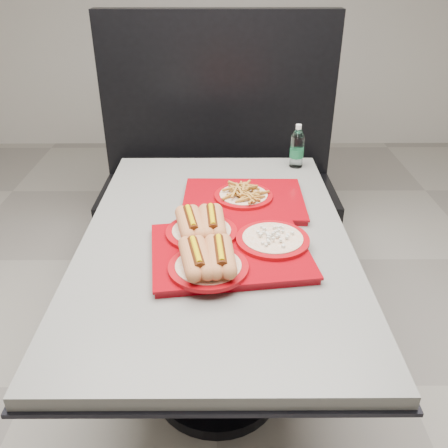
{
  "coord_description": "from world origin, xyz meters",
  "views": [
    {
      "loc": [
        0.02,
        -1.4,
        1.58
      ],
      "look_at": [
        0.03,
        -0.08,
        0.83
      ],
      "focal_mm": 38.0,
      "sensor_mm": 36.0,
      "label": 1
    }
  ],
  "objects_px": {
    "water_bottle": "(297,149)",
    "booth_bench": "(218,189)",
    "tray_near": "(223,246)",
    "diner_table": "(216,273)",
    "tray_far": "(243,197)"
  },
  "relations": [
    {
      "from": "booth_bench",
      "to": "water_bottle",
      "type": "distance_m",
      "value": 0.75
    },
    {
      "from": "tray_near",
      "to": "water_bottle",
      "type": "height_order",
      "value": "water_bottle"
    },
    {
      "from": "diner_table",
      "to": "booth_bench",
      "type": "xyz_separation_m",
      "value": [
        0.0,
        1.09,
        -0.18
      ]
    },
    {
      "from": "water_bottle",
      "to": "tray_far",
      "type": "bearing_deg",
      "value": -124.12
    },
    {
      "from": "tray_far",
      "to": "water_bottle",
      "type": "distance_m",
      "value": 0.45
    },
    {
      "from": "diner_table",
      "to": "tray_near",
      "type": "relative_size",
      "value": 2.67
    },
    {
      "from": "booth_bench",
      "to": "tray_near",
      "type": "distance_m",
      "value": 1.3
    },
    {
      "from": "tray_far",
      "to": "water_bottle",
      "type": "relative_size",
      "value": 2.38
    },
    {
      "from": "water_bottle",
      "to": "tray_near",
      "type": "bearing_deg",
      "value": -114.07
    },
    {
      "from": "tray_far",
      "to": "water_bottle",
      "type": "height_order",
      "value": "water_bottle"
    },
    {
      "from": "tray_far",
      "to": "diner_table",
      "type": "bearing_deg",
      "value": -114.8
    },
    {
      "from": "water_bottle",
      "to": "booth_bench",
      "type": "bearing_deg",
      "value": 125.59
    },
    {
      "from": "diner_table",
      "to": "tray_far",
      "type": "relative_size",
      "value": 3.07
    },
    {
      "from": "booth_bench",
      "to": "water_bottle",
      "type": "height_order",
      "value": "booth_bench"
    },
    {
      "from": "tray_far",
      "to": "tray_near",
      "type": "bearing_deg",
      "value": -102.01
    }
  ]
}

